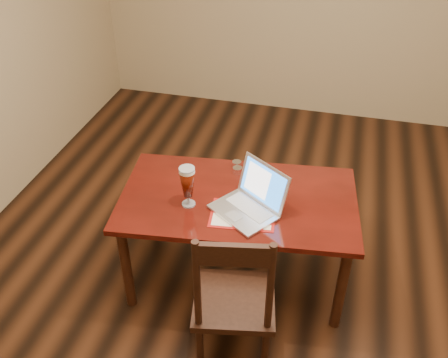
# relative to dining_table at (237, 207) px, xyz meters

# --- Properties ---
(ground) EXTENTS (5.00, 5.00, 0.00)m
(ground) POSITION_rel_dining_table_xyz_m (0.29, 0.01, -0.60)
(ground) COLOR black
(ground) RESTS_ON ground
(room_shell) EXTENTS (4.51, 5.01, 2.71)m
(room_shell) POSITION_rel_dining_table_xyz_m (0.29, 0.01, 1.16)
(room_shell) COLOR tan
(room_shell) RESTS_ON ground
(dining_table) EXTENTS (1.51, 0.97, 0.93)m
(dining_table) POSITION_rel_dining_table_xyz_m (0.00, 0.00, 0.00)
(dining_table) COLOR #50100A
(dining_table) RESTS_ON ground
(dining_chair) EXTENTS (0.50, 0.48, 1.01)m
(dining_chair) POSITION_rel_dining_table_xyz_m (0.13, -0.62, -0.13)
(dining_chair) COLOR black
(dining_chair) RESTS_ON ground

